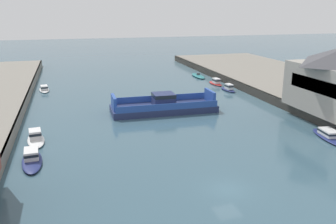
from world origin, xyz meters
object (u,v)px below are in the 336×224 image
moored_boat_far_left (36,137)px  moored_boat_upstream_a (228,88)px  moored_boat_far_right (330,136)px  moored_boat_near_right (198,76)px  moored_boat_near_left (32,158)px  moored_boat_mid_right (44,89)px  moored_boat_mid_left (216,82)px  chain_ferry (164,106)px

moored_boat_far_left → moored_boat_upstream_a: size_ratio=1.17×
moored_boat_far_left → moored_boat_far_right: size_ratio=0.76×
moored_boat_near_right → moored_boat_far_right: bearing=-89.1°
moored_boat_near_left → moored_boat_near_right: bearing=50.6°
moored_boat_near_left → moored_boat_mid_right: 39.66m
moored_boat_mid_left → moored_boat_mid_right: 39.16m
moored_boat_near_left → moored_boat_far_right: (38.84, -2.93, -0.11)m
chain_ferry → moored_boat_near_left: 26.27m
moored_boat_near_right → moored_boat_mid_right: bearing=-170.3°
chain_ferry → moored_boat_mid_right: (-20.86, 23.11, -0.56)m
moored_boat_upstream_a → moored_boat_mid_left: bearing=89.3°
chain_ferry → moored_boat_far_right: chain_ferry is taller
moored_boat_far_right → moored_boat_upstream_a: bearing=90.8°
moored_boat_mid_right → moored_boat_upstream_a: bearing=-16.0°
chain_ferry → moored_boat_mid_left: chain_ferry is taller
moored_boat_near_right → moored_boat_far_left: (-38.10, -39.09, 0.32)m
moored_boat_far_right → moored_boat_near_right: bearing=90.9°
moored_boat_mid_left → moored_boat_upstream_a: 7.14m
moored_boat_near_right → moored_boat_far_left: size_ratio=1.30×
moored_boat_mid_right → moored_boat_far_left: size_ratio=1.02×
moored_boat_near_right → moored_boat_far_right: (0.81, -49.20, 0.18)m
moored_boat_far_left → moored_boat_upstream_a: (38.46, 21.33, 0.01)m
moored_boat_far_right → moored_boat_near_left: bearing=175.7°
moored_boat_mid_left → moored_boat_far_right: bearing=-89.5°
moored_boat_near_left → moored_boat_near_right: 59.89m
moored_boat_mid_left → moored_boat_far_left: size_ratio=0.90×
moored_boat_mid_right → moored_boat_far_right: moored_boat_mid_right is taller
chain_ferry → moored_boat_mid_right: chain_ferry is taller
moored_boat_mid_left → moored_boat_mid_right: bearing=174.1°
moored_boat_near_right → moored_boat_far_left: 54.59m
moored_boat_far_left → moored_boat_far_right: 40.19m
chain_ferry → moored_boat_far_right: size_ratio=2.16×
moored_boat_upstream_a → moored_boat_near_left: bearing=-143.4°
moored_boat_far_right → moored_boat_mid_right: bearing=132.7°
moored_boat_far_left → moored_boat_upstream_a: moored_boat_upstream_a is taller
moored_boat_mid_left → moored_boat_near_right: bearing=92.5°
moored_boat_near_left → moored_boat_far_left: bearing=90.5°
moored_boat_near_right → moored_boat_upstream_a: size_ratio=1.53×
moored_boat_near_right → moored_boat_upstream_a: 17.76m
moored_boat_mid_right → moored_boat_far_left: 32.48m
moored_boat_near_right → moored_boat_near_left: bearing=-129.4°
moored_boat_near_right → moored_boat_mid_left: bearing=-87.5°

